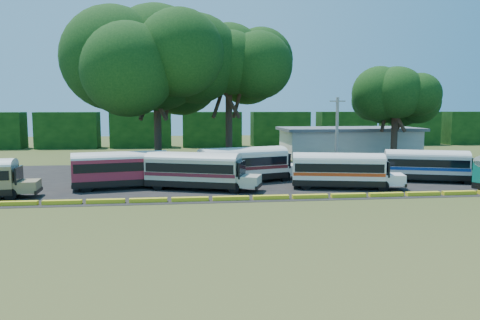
{
  "coord_description": "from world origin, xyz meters",
  "views": [
    {
      "loc": [
        -4.94,
        -32.77,
        6.86
      ],
      "look_at": [
        -0.21,
        6.0,
        2.41
      ],
      "focal_mm": 35.0,
      "sensor_mm": 36.0,
      "label": 1
    }
  ],
  "objects": [
    {
      "name": "asphalt_strip",
      "position": [
        1.0,
        12.0,
        0.01
      ],
      "size": [
        64.0,
        24.0,
        0.02
      ],
      "primitive_type": "cube",
      "color": "black",
      "rests_on": "ground"
    },
    {
      "name": "ground",
      "position": [
        0.0,
        0.0,
        0.0
      ],
      "size": [
        160.0,
        160.0,
        0.0
      ],
      "primitive_type": "plane",
      "color": "#304818",
      "rests_on": "ground"
    },
    {
      "name": "tree_east",
      "position": [
        21.28,
        22.83,
        8.61
      ],
      "size": [
        8.66,
        8.66,
        11.85
      ],
      "color": "#3B271D",
      "rests_on": "ground"
    },
    {
      "name": "bus_red",
      "position": [
        -10.02,
        7.19,
        1.8
      ],
      "size": [
        9.83,
        4.28,
        3.14
      ],
      "rotation": [
        0.0,
        0.0,
        0.21
      ],
      "color": "black",
      "rests_on": "ground"
    },
    {
      "name": "treeline_backdrop",
      "position": [
        0.0,
        48.0,
        3.0
      ],
      "size": [
        130.0,
        4.0,
        6.0
      ],
      "color": "black",
      "rests_on": "ground"
    },
    {
      "name": "curb",
      "position": [
        -0.0,
        1.0,
        0.15
      ],
      "size": [
        53.7,
        0.45,
        0.3
      ],
      "color": "yellow",
      "rests_on": "ground"
    },
    {
      "name": "bus_white_blue",
      "position": [
        17.4,
        7.43,
        1.65
      ],
      "size": [
        9.11,
        5.05,
        2.93
      ],
      "rotation": [
        0.0,
        0.0,
        -0.34
      ],
      "color": "black",
      "rests_on": "ground"
    },
    {
      "name": "bus_white_red",
      "position": [
        8.13,
        4.85,
        1.72
      ],
      "size": [
        9.5,
        4.27,
        3.03
      ],
      "rotation": [
        0.0,
        0.0,
        -0.22
      ],
      "color": "black",
      "rests_on": "ground"
    },
    {
      "name": "bus_cream_east",
      "position": [
        0.62,
        8.95,
        1.83
      ],
      "size": [
        10.13,
        5.37,
        3.24
      ],
      "rotation": [
        0.0,
        0.0,
        0.32
      ],
      "color": "black",
      "rests_on": "ground"
    },
    {
      "name": "tree_center",
      "position": [
        0.46,
        22.31,
        12.32
      ],
      "size": [
        11.38,
        11.38,
        16.54
      ],
      "color": "#3B271D",
      "rests_on": "ground"
    },
    {
      "name": "terminal_building",
      "position": [
        18.0,
        30.0,
        2.03
      ],
      "size": [
        19.0,
        9.0,
        4.0
      ],
      "color": "silver",
      "rests_on": "ground"
    },
    {
      "name": "bus_cream_west",
      "position": [
        -3.94,
        5.76,
        1.77
      ],
      "size": [
        9.75,
        5.44,
        3.13
      ],
      "rotation": [
        0.0,
        0.0,
        -0.35
      ],
      "color": "black",
      "rests_on": "ground"
    },
    {
      "name": "utility_pole",
      "position": [
        10.29,
        12.29,
        4.02
      ],
      "size": [
        1.6,
        0.3,
        7.81
      ],
      "color": "gray",
      "rests_on": "ground"
    },
    {
      "name": "tree_west",
      "position": [
        -7.68,
        19.02,
        12.07
      ],
      "size": [
        15.51,
        15.51,
        17.78
      ],
      "color": "#3B271D",
      "rests_on": "ground"
    }
  ]
}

